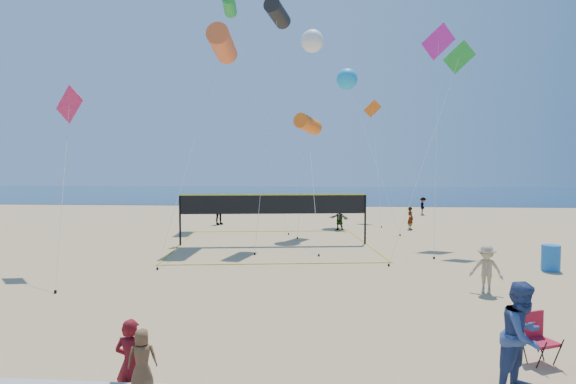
# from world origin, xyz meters

# --- Properties ---
(ground) EXTENTS (120.00, 120.00, 0.00)m
(ground) POSITION_xyz_m (0.00, 0.00, 0.00)
(ground) COLOR tan
(ground) RESTS_ON ground
(ocean) EXTENTS (140.00, 50.00, 0.03)m
(ocean) POSITION_xyz_m (0.00, 62.00, 0.01)
(ocean) COLOR #102B4F
(ocean) RESTS_ON ground
(woman) EXTENTS (0.58, 0.42, 1.50)m
(woman) POSITION_xyz_m (-2.90, -2.55, 0.75)
(woman) COLOR maroon
(woman) RESTS_ON ground
(toddler) EXTENTS (0.50, 0.39, 0.90)m
(toddler) POSITION_xyz_m (-2.53, -2.99, 1.05)
(toddler) COLOR brown
(toddler) RESTS_ON seawall
(bystander_a) EXTENTS (1.20, 1.17, 1.94)m
(bystander_a) POSITION_xyz_m (3.74, -1.40, 0.97)
(bystander_a) COLOR navy
(bystander_a) RESTS_ON ground
(bystander_b) EXTENTS (1.14, 0.96, 1.52)m
(bystander_b) POSITION_xyz_m (5.38, 4.91, 0.76)
(bystander_b) COLOR tan
(bystander_b) RESTS_ON ground
(far_person_0) EXTENTS (1.16, 1.11, 1.94)m
(far_person_0) POSITION_xyz_m (-6.96, 21.41, 0.97)
(far_person_0) COLOR gray
(far_person_0) RESTS_ON ground
(far_person_1) EXTENTS (1.39, 1.12, 1.48)m
(far_person_1) POSITION_xyz_m (1.37, 19.03, 0.74)
(far_person_1) COLOR gray
(far_person_1) RESTS_ON ground
(far_person_2) EXTENTS (0.49, 0.61, 1.45)m
(far_person_2) POSITION_xyz_m (5.95, 19.80, 0.73)
(far_person_2) COLOR gray
(far_person_2) RESTS_ON ground
(far_person_3) EXTENTS (0.83, 0.72, 1.47)m
(far_person_3) POSITION_xyz_m (-0.84, 31.44, 0.73)
(far_person_3) COLOR gray
(far_person_3) RESTS_ON ground
(far_person_4) EXTENTS (0.81, 1.08, 1.49)m
(far_person_4) POSITION_xyz_m (8.84, 29.18, 0.74)
(far_person_4) COLOR gray
(far_person_4) RESTS_ON ground
(camp_chair) EXTENTS (0.69, 0.80, 1.12)m
(camp_chair) POSITION_xyz_m (4.55, -0.22, 0.57)
(camp_chair) COLOR maroon
(camp_chair) RESTS_ON ground
(trash_barrel) EXTENTS (0.78, 0.78, 1.00)m
(trash_barrel) POSITION_xyz_m (9.00, 8.29, 0.50)
(trash_barrel) COLOR blue
(trash_barrel) RESTS_ON ground
(volleyball_net) EXTENTS (10.88, 10.75, 2.61)m
(volleyball_net) POSITION_xyz_m (-2.25, 13.45, 1.81)
(volleyball_net) COLOR black
(volleyball_net) RESTS_ON ground
(kite_0) EXTENTS (1.67, 8.93, 11.42)m
(kite_0) POSITION_xyz_m (-5.15, 14.76, 10.63)
(kite_0) COLOR #E45E2B
(kite_0) RESTS_ON ground
(kite_1) EXTENTS (1.35, 5.70, 12.90)m
(kite_1) POSITION_xyz_m (-2.20, 15.11, 12.30)
(kite_1) COLOR black
(kite_1) RESTS_ON ground
(kite_2) EXTENTS (1.71, 7.87, 7.12)m
(kite_2) POSITION_xyz_m (-0.59, 17.12, 6.53)
(kite_2) COLOR orange
(kite_2) RESTS_ON ground
(kite_3) EXTENTS (2.45, 4.31, 7.24)m
(kite_3) POSITION_xyz_m (-9.75, 7.66, 6.12)
(kite_3) COLOR #DA2452
(kite_3) RESTS_ON ground
(kite_4) EXTENTS (5.00, 5.26, 10.30)m
(kite_4) POSITION_xyz_m (6.80, 13.43, 8.92)
(kite_4) COLOR green
(kite_4) RESTS_ON ground
(kite_5) EXTENTS (2.56, 6.22, 11.93)m
(kite_5) POSITION_xyz_m (6.54, 15.89, 10.46)
(kite_5) COLOR #DE22A5
(kite_5) RESTS_ON ground
(kite_6) EXTENTS (1.52, 3.82, 12.42)m
(kite_6) POSITION_xyz_m (-0.38, 18.47, 11.72)
(kite_6) COLOR white
(kite_6) RESTS_ON ground
(kite_7) EXTENTS (3.66, 7.55, 11.16)m
(kite_7) POSITION_xyz_m (2.04, 23.58, 10.40)
(kite_7) COLOR #19A2E3
(kite_7) RESTS_ON ground
(kite_8) EXTENTS (5.30, 7.19, 16.22)m
(kite_8) POSITION_xyz_m (-6.39, 22.92, 15.60)
(kite_8) COLOR green
(kite_8) RESTS_ON ground
(kite_9) EXTENTS (1.37, 5.15, 9.21)m
(kite_9) POSITION_xyz_m (4.12, 25.22, 7.88)
(kite_9) COLOR orange
(kite_9) RESTS_ON ground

